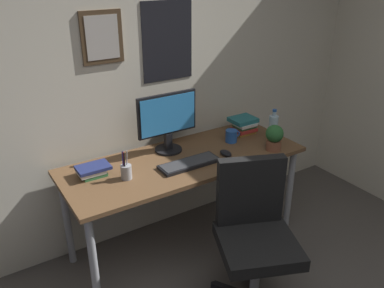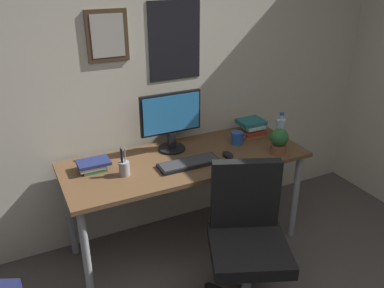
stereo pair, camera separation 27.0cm
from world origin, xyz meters
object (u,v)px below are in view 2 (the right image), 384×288
at_px(computer_mouse, 228,155).
at_px(water_bottle, 280,131).
at_px(monitor, 171,119).
at_px(book_stack_right, 251,127).
at_px(coffee_mug_near, 237,138).
at_px(office_chair, 247,232).
at_px(book_stack_left, 93,165).
at_px(pen_cup, 124,168).
at_px(keyboard, 189,163).
at_px(potted_plant, 279,141).

height_order(computer_mouse, water_bottle, water_bottle).
xyz_separation_m(monitor, book_stack_right, (0.68, -0.04, -0.17)).
xyz_separation_m(monitor, water_bottle, (0.77, -0.27, -0.13)).
bearing_deg(coffee_mug_near, office_chair, -116.54).
bearing_deg(book_stack_left, pen_cup, -42.67).
height_order(keyboard, pen_cup, pen_cup).
bearing_deg(potted_plant, coffee_mug_near, 121.36).
bearing_deg(water_bottle, book_stack_left, 171.59).
xyz_separation_m(monitor, keyboard, (0.01, -0.28, -0.23)).
distance_m(coffee_mug_near, pen_cup, 0.92).
relative_size(office_chair, potted_plant, 4.87).
relative_size(water_bottle, book_stack_right, 1.26).
height_order(monitor, potted_plant, monitor).
height_order(office_chair, book_stack_right, office_chair).
bearing_deg(book_stack_right, office_chair, -124.12).
distance_m(book_stack_left, book_stack_right, 1.28).
bearing_deg(pen_cup, book_stack_left, 137.33).
xyz_separation_m(office_chair, water_bottle, (0.65, 0.57, 0.33)).
distance_m(pen_cup, book_stack_right, 1.12).
bearing_deg(keyboard, coffee_mug_near, 18.15).
relative_size(computer_mouse, pen_cup, 0.55).
distance_m(monitor, book_stack_right, 0.70).
bearing_deg(monitor, potted_plant, -31.67).
distance_m(monitor, pen_cup, 0.52).
bearing_deg(book_stack_left, book_stack_right, 1.51).
xyz_separation_m(computer_mouse, coffee_mug_near, (0.18, 0.17, 0.03)).
bearing_deg(book_stack_right, keyboard, -159.73).
bearing_deg(water_bottle, coffee_mug_near, 152.76).
bearing_deg(coffee_mug_near, book_stack_left, 177.05).
bearing_deg(keyboard, book_stack_right, 20.27).
relative_size(water_bottle, potted_plant, 1.29).
height_order(water_bottle, book_stack_left, water_bottle).
height_order(monitor, computer_mouse, monitor).
bearing_deg(pen_cup, monitor, 27.49).
bearing_deg(book_stack_right, coffee_mug_near, -154.62).
relative_size(potted_plant, book_stack_right, 0.97).
xyz_separation_m(coffee_mug_near, book_stack_right, (0.19, 0.09, 0.02)).
height_order(pen_cup, book_stack_left, pen_cup).
distance_m(keyboard, pen_cup, 0.44).
relative_size(water_bottle, pen_cup, 1.26).
xyz_separation_m(office_chair, book_stack_right, (0.55, 0.81, 0.29)).
distance_m(keyboard, water_bottle, 0.77).
relative_size(keyboard, pen_cup, 2.15).
bearing_deg(potted_plant, monitor, 148.33).
height_order(office_chair, pen_cup, same).
bearing_deg(coffee_mug_near, potted_plant, -58.64).
height_order(keyboard, book_stack_right, book_stack_right).
distance_m(office_chair, pen_cup, 0.88).
xyz_separation_m(pen_cup, book_stack_left, (-0.17, 0.16, -0.02)).
xyz_separation_m(potted_plant, pen_cup, (-1.09, 0.18, -0.05)).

